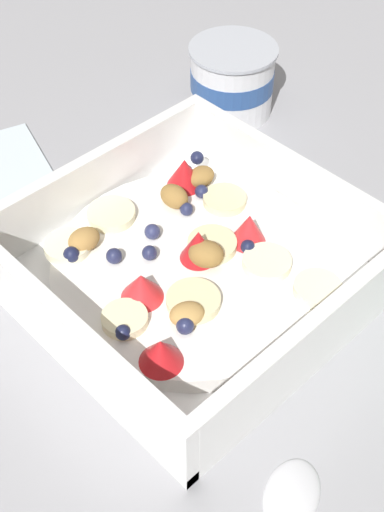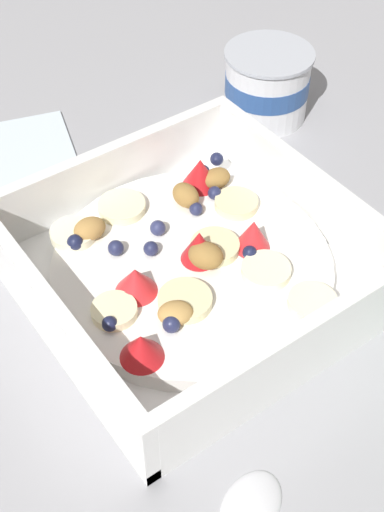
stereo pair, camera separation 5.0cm
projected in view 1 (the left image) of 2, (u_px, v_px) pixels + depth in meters
name	position (u px, v px, depth m)	size (l,w,h in m)	color
ground_plane	(198.00, 279.00, 0.53)	(2.40, 2.40, 0.00)	#9E9EA3
fruit_bowl	(191.00, 266.00, 0.51)	(0.23, 0.23, 0.06)	white
yogurt_cup	(232.00, 79.00, 0.65)	(0.08, 0.08, 0.07)	white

